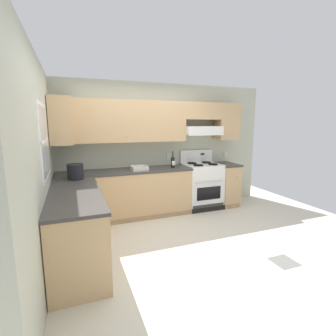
{
  "coord_description": "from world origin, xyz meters",
  "views": [
    {
      "loc": [
        -1.25,
        -3.31,
        1.76
      ],
      "look_at": [
        0.3,
        0.7,
        1.0
      ],
      "focal_mm": 26.98,
      "sensor_mm": 36.0,
      "label": 1
    }
  ],
  "objects_px": {
    "stove": "(202,185)",
    "bucket": "(75,171)",
    "wine_bottle": "(173,161)",
    "bowl": "(139,169)"
  },
  "relations": [
    {
      "from": "bowl",
      "to": "bucket",
      "type": "xyz_separation_m",
      "value": [
        -1.12,
        -0.39,
        0.1
      ]
    },
    {
      "from": "stove",
      "to": "wine_bottle",
      "type": "bearing_deg",
      "value": -174.58
    },
    {
      "from": "wine_bottle",
      "to": "bowl",
      "type": "bearing_deg",
      "value": -176.69
    },
    {
      "from": "wine_bottle",
      "to": "bowl",
      "type": "relative_size",
      "value": 1.12
    },
    {
      "from": "stove",
      "to": "bucket",
      "type": "xyz_separation_m",
      "value": [
        -2.49,
        -0.5,
        0.56
      ]
    },
    {
      "from": "bucket",
      "to": "bowl",
      "type": "bearing_deg",
      "value": 19.46
    },
    {
      "from": "stove",
      "to": "bucket",
      "type": "bearing_deg",
      "value": -168.65
    },
    {
      "from": "stove",
      "to": "bowl",
      "type": "relative_size",
      "value": 4.16
    },
    {
      "from": "stove",
      "to": "bucket",
      "type": "distance_m",
      "value": 2.6
    },
    {
      "from": "wine_bottle",
      "to": "bucket",
      "type": "distance_m",
      "value": 1.85
    }
  ]
}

